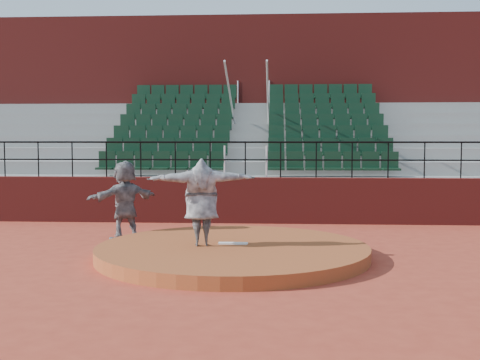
# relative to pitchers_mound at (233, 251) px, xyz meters

# --- Properties ---
(ground) EXTENTS (90.00, 90.00, 0.00)m
(ground) POSITION_rel_pitchers_mound_xyz_m (0.00, 0.00, -0.12)
(ground) COLOR #A83925
(ground) RESTS_ON ground
(pitchers_mound) EXTENTS (5.50, 5.50, 0.25)m
(pitchers_mound) POSITION_rel_pitchers_mound_xyz_m (0.00, 0.00, 0.00)
(pitchers_mound) COLOR #9F4A23
(pitchers_mound) RESTS_ON ground
(pitching_rubber) EXTENTS (0.60, 0.15, 0.03)m
(pitching_rubber) POSITION_rel_pitchers_mound_xyz_m (0.00, 0.15, 0.14)
(pitching_rubber) COLOR white
(pitching_rubber) RESTS_ON pitchers_mound
(boundary_wall) EXTENTS (24.00, 0.30, 1.30)m
(boundary_wall) POSITION_rel_pitchers_mound_xyz_m (0.00, 5.00, 0.53)
(boundary_wall) COLOR maroon
(boundary_wall) RESTS_ON ground
(wall_railing) EXTENTS (24.04, 0.05, 1.03)m
(wall_railing) POSITION_rel_pitchers_mound_xyz_m (0.00, 5.00, 1.90)
(wall_railing) COLOR black
(wall_railing) RESTS_ON boundary_wall
(seating_deck) EXTENTS (24.00, 5.97, 4.63)m
(seating_deck) POSITION_rel_pitchers_mound_xyz_m (0.00, 8.64, 1.33)
(seating_deck) COLOR gray
(seating_deck) RESTS_ON ground
(press_box_facade) EXTENTS (24.00, 3.00, 7.10)m
(press_box_facade) POSITION_rel_pitchers_mound_xyz_m (0.00, 12.60, 3.43)
(press_box_facade) COLOR maroon
(press_box_facade) RESTS_ON ground
(pitcher) EXTENTS (2.23, 0.96, 1.76)m
(pitcher) POSITION_rel_pitchers_mound_xyz_m (-0.63, -0.04, 1.00)
(pitcher) COLOR black
(pitcher) RESTS_ON pitchers_mound
(fielder) EXTENTS (1.70, 1.55, 1.88)m
(fielder) POSITION_rel_pitchers_mound_xyz_m (-2.73, 2.04, 0.82)
(fielder) COLOR black
(fielder) RESTS_ON ground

